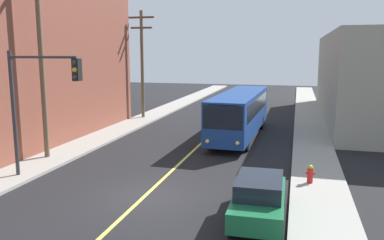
% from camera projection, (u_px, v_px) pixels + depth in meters
% --- Properties ---
extents(ground_plane, '(120.00, 120.00, 0.00)m').
position_uv_depth(ground_plane, '(145.00, 196.00, 16.98)').
color(ground_plane, black).
extents(sidewalk_left, '(2.50, 90.00, 0.15)m').
position_uv_depth(sidewalk_left, '(101.00, 137.00, 28.32)').
color(sidewalk_left, gray).
rests_on(sidewalk_left, ground).
extents(sidewalk_right, '(2.50, 90.00, 0.15)m').
position_uv_depth(sidewalk_right, '(313.00, 150.00, 24.66)').
color(sidewalk_right, gray).
rests_on(sidewalk_right, ground).
extents(lane_stripe_center, '(0.16, 60.00, 0.01)m').
position_uv_depth(lane_stripe_center, '(215.00, 130.00, 31.27)').
color(lane_stripe_center, '#D8CC4C').
rests_on(lane_stripe_center, ground).
extents(city_bus, '(2.90, 12.22, 3.20)m').
position_uv_depth(city_bus, '(240.00, 112.00, 28.63)').
color(city_bus, navy).
rests_on(city_bus, ground).
extents(parked_car_green, '(1.88, 4.43, 1.62)m').
position_uv_depth(parked_car_green, '(259.00, 198.00, 14.45)').
color(parked_car_green, '#196038').
rests_on(parked_car_green, ground).
extents(utility_pole_near, '(2.40, 0.28, 11.47)m').
position_uv_depth(utility_pole_near, '(40.00, 46.00, 21.78)').
color(utility_pole_near, brown).
rests_on(utility_pole_near, sidewalk_left).
extents(utility_pole_mid, '(2.40, 0.28, 9.56)m').
position_uv_depth(utility_pole_mid, '(142.00, 59.00, 35.84)').
color(utility_pole_mid, brown).
rests_on(utility_pole_mid, sidewalk_left).
extents(traffic_signal_left_corner, '(3.75, 0.48, 6.00)m').
position_uv_depth(traffic_signal_left_corner, '(40.00, 91.00, 18.39)').
color(traffic_signal_left_corner, '#2D2D33').
rests_on(traffic_signal_left_corner, sidewalk_left).
extents(fire_hydrant, '(0.44, 0.26, 0.84)m').
position_uv_depth(fire_hydrant, '(310.00, 174.00, 18.19)').
color(fire_hydrant, red).
rests_on(fire_hydrant, sidewalk_right).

